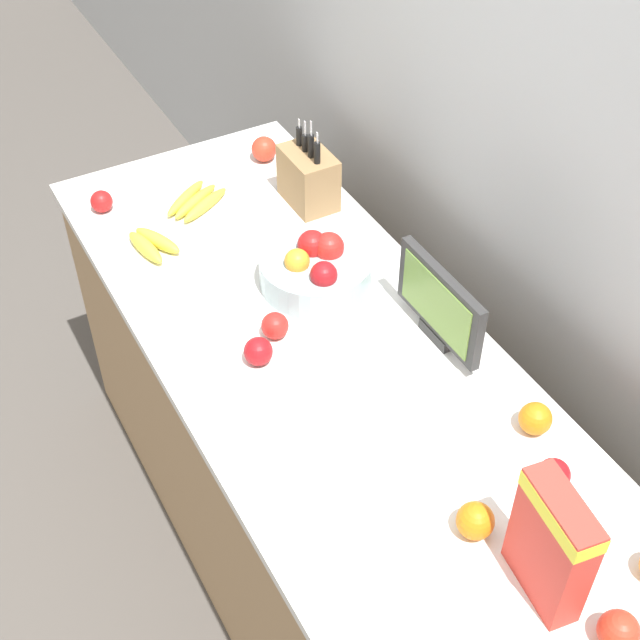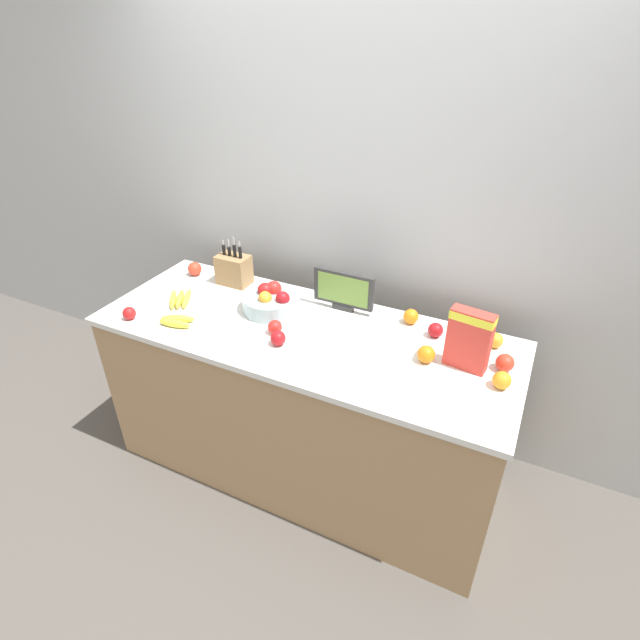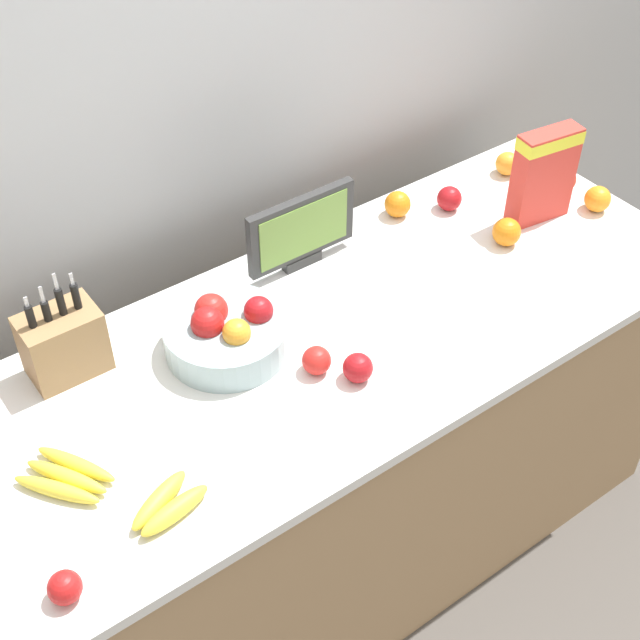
{
  "view_description": "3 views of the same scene",
  "coord_description": "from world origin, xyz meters",
  "px_view_note": "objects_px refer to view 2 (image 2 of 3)",
  "views": [
    {
      "loc": [
        1.34,
        -0.75,
        2.45
      ],
      "look_at": [
        -0.0,
        -0.01,
        1.02
      ],
      "focal_mm": 50.0,
      "sensor_mm": 36.0,
      "label": 1
    },
    {
      "loc": [
        0.95,
        -1.76,
        2.21
      ],
      "look_at": [
        0.07,
        0.05,
        0.97
      ],
      "focal_mm": 28.0,
      "sensor_mm": 36.0,
      "label": 2
    },
    {
      "loc": [
        -0.95,
        -1.26,
        2.39
      ],
      "look_at": [
        -0.05,
        -0.02,
        1.0
      ],
      "focal_mm": 50.0,
      "sensor_mm": 36.0,
      "label": 3
    }
  ],
  "objects_px": {
    "small_monitor": "(344,290)",
    "banana_bunch_left": "(176,321)",
    "orange_mid_left": "(426,354)",
    "banana_bunch_right": "(180,299)",
    "orange_near_bowl": "(411,317)",
    "orange_front_center": "(502,380)",
    "apple_near_bananas": "(129,313)",
    "apple_rear": "(275,327)",
    "apple_front": "(436,330)",
    "orange_back_center": "(495,340)",
    "fruit_bowl": "(271,301)",
    "apple_rightmost": "(195,269)",
    "cereal_box": "(469,337)",
    "knife_block": "(234,270)",
    "apple_leftmost": "(505,363)",
    "apple_by_knife_block": "(278,338)"
  },
  "relations": [
    {
      "from": "banana_bunch_left",
      "to": "apple_near_bananas",
      "type": "bearing_deg",
      "value": -166.19
    },
    {
      "from": "knife_block",
      "to": "banana_bunch_left",
      "type": "relative_size",
      "value": 1.53
    },
    {
      "from": "knife_block",
      "to": "banana_bunch_left",
      "type": "bearing_deg",
      "value": -91.09
    },
    {
      "from": "apple_by_knife_block",
      "to": "orange_mid_left",
      "type": "relative_size",
      "value": 0.9
    },
    {
      "from": "small_monitor",
      "to": "orange_back_center",
      "type": "relative_size",
      "value": 4.5
    },
    {
      "from": "small_monitor",
      "to": "banana_bunch_right",
      "type": "height_order",
      "value": "small_monitor"
    },
    {
      "from": "small_monitor",
      "to": "fruit_bowl",
      "type": "bearing_deg",
      "value": -154.44
    },
    {
      "from": "cereal_box",
      "to": "apple_front",
      "type": "distance_m",
      "value": 0.27
    },
    {
      "from": "apple_rightmost",
      "to": "orange_near_bowl",
      "type": "bearing_deg",
      "value": 1.82
    },
    {
      "from": "apple_rear",
      "to": "apple_leftmost",
      "type": "distance_m",
      "value": 1.03
    },
    {
      "from": "apple_front",
      "to": "orange_near_bowl",
      "type": "relative_size",
      "value": 0.95
    },
    {
      "from": "apple_leftmost",
      "to": "apple_rightmost",
      "type": "relative_size",
      "value": 0.99
    },
    {
      "from": "apple_rightmost",
      "to": "apple_front",
      "type": "distance_m",
      "value": 1.41
    },
    {
      "from": "knife_block",
      "to": "small_monitor",
      "type": "xyz_separation_m",
      "value": [
        0.66,
        -0.0,
        0.03
      ]
    },
    {
      "from": "banana_bunch_right",
      "to": "orange_back_center",
      "type": "height_order",
      "value": "orange_back_center"
    },
    {
      "from": "orange_back_center",
      "to": "apple_rightmost",
      "type": "bearing_deg",
      "value": -179.59
    },
    {
      "from": "orange_front_center",
      "to": "banana_bunch_left",
      "type": "bearing_deg",
      "value": -172.45
    },
    {
      "from": "apple_by_knife_block",
      "to": "small_monitor",
      "type": "bearing_deg",
      "value": 71.65
    },
    {
      "from": "apple_by_knife_block",
      "to": "orange_front_center",
      "type": "height_order",
      "value": "orange_front_center"
    },
    {
      "from": "orange_front_center",
      "to": "fruit_bowl",
      "type": "bearing_deg",
      "value": 173.52
    },
    {
      "from": "apple_by_knife_block",
      "to": "apple_near_bananas",
      "type": "bearing_deg",
      "value": -170.64
    },
    {
      "from": "knife_block",
      "to": "fruit_bowl",
      "type": "relative_size",
      "value": 0.94
    },
    {
      "from": "apple_leftmost",
      "to": "cereal_box",
      "type": "bearing_deg",
      "value": -162.81
    },
    {
      "from": "apple_near_bananas",
      "to": "orange_mid_left",
      "type": "height_order",
      "value": "orange_mid_left"
    },
    {
      "from": "apple_leftmost",
      "to": "apple_rightmost",
      "type": "xyz_separation_m",
      "value": [
        -1.74,
        0.15,
        0.0
      ]
    },
    {
      "from": "apple_near_bananas",
      "to": "knife_block",
      "type": "bearing_deg",
      "value": 65.35
    },
    {
      "from": "apple_rear",
      "to": "apple_by_knife_block",
      "type": "bearing_deg",
      "value": -50.84
    },
    {
      "from": "small_monitor",
      "to": "banana_bunch_left",
      "type": "bearing_deg",
      "value": -144.08
    },
    {
      "from": "small_monitor",
      "to": "apple_rear",
      "type": "height_order",
      "value": "small_monitor"
    },
    {
      "from": "knife_block",
      "to": "orange_mid_left",
      "type": "xyz_separation_m",
      "value": [
        1.16,
        -0.25,
        -0.05
      ]
    },
    {
      "from": "cereal_box",
      "to": "apple_by_knife_block",
      "type": "height_order",
      "value": "cereal_box"
    },
    {
      "from": "orange_near_bowl",
      "to": "orange_front_center",
      "type": "distance_m",
      "value": 0.57
    },
    {
      "from": "orange_near_bowl",
      "to": "orange_mid_left",
      "type": "relative_size",
      "value": 0.96
    },
    {
      "from": "fruit_bowl",
      "to": "orange_near_bowl",
      "type": "distance_m",
      "value": 0.7
    },
    {
      "from": "small_monitor",
      "to": "apple_rightmost",
      "type": "relative_size",
      "value": 4.05
    },
    {
      "from": "small_monitor",
      "to": "orange_near_bowl",
      "type": "height_order",
      "value": "small_monitor"
    },
    {
      "from": "apple_rear",
      "to": "orange_back_center",
      "type": "height_order",
      "value": "orange_back_center"
    },
    {
      "from": "apple_front",
      "to": "orange_mid_left",
      "type": "bearing_deg",
      "value": -85.95
    },
    {
      "from": "apple_front",
      "to": "orange_mid_left",
      "type": "relative_size",
      "value": 0.91
    },
    {
      "from": "apple_rear",
      "to": "apple_front",
      "type": "bearing_deg",
      "value": 23.97
    },
    {
      "from": "apple_front",
      "to": "knife_block",
      "type": "bearing_deg",
      "value": 178.12
    },
    {
      "from": "cereal_box",
      "to": "fruit_bowl",
      "type": "bearing_deg",
      "value": -175.15
    },
    {
      "from": "small_monitor",
      "to": "orange_back_center",
      "type": "distance_m",
      "value": 0.75
    },
    {
      "from": "orange_near_bowl",
      "to": "knife_block",
      "type": "bearing_deg",
      "value": -178.55
    },
    {
      "from": "apple_rear",
      "to": "apple_near_bananas",
      "type": "xyz_separation_m",
      "value": [
        -0.71,
        -0.2,
        -0.0
      ]
    },
    {
      "from": "apple_front",
      "to": "orange_front_center",
      "type": "distance_m",
      "value": 0.42
    },
    {
      "from": "apple_rightmost",
      "to": "orange_back_center",
      "type": "relative_size",
      "value": 1.11
    },
    {
      "from": "orange_mid_left",
      "to": "banana_bunch_right",
      "type": "bearing_deg",
      "value": -177.78
    },
    {
      "from": "apple_near_bananas",
      "to": "small_monitor",
      "type": "bearing_deg",
      "value": 30.87
    },
    {
      "from": "orange_mid_left",
      "to": "fruit_bowl",
      "type": "bearing_deg",
      "value": 173.65
    }
  ]
}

